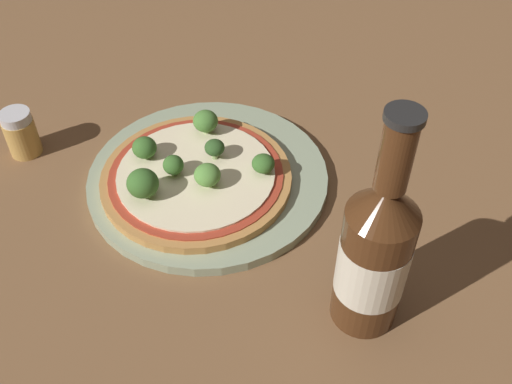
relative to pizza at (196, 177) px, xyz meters
name	(u,v)px	position (x,y,z in m)	size (l,w,h in m)	color
ground_plane	(220,184)	(0.01, 0.02, -0.02)	(3.00, 3.00, 0.00)	brown
plate	(208,178)	(0.00, 0.02, -0.01)	(0.28, 0.28, 0.01)	#93A384
pizza	(196,177)	(0.00, 0.00, 0.00)	(0.22, 0.22, 0.01)	#B77F42
broccoli_floret_0	(207,175)	(0.03, 0.00, 0.02)	(0.03, 0.03, 0.03)	#89A866
broccoli_floret_1	(143,183)	(-0.01, -0.06, 0.03)	(0.03, 0.03, 0.03)	#89A866
broccoli_floret_2	(173,165)	(-0.01, -0.02, 0.02)	(0.02, 0.02, 0.02)	#89A866
broccoli_floret_3	(215,148)	(0.00, 0.03, 0.02)	(0.02, 0.02, 0.02)	#89A866
broccoli_floret_4	(206,121)	(-0.05, 0.05, 0.02)	(0.03, 0.03, 0.03)	#89A866
broccoli_floret_5	(263,164)	(0.05, 0.06, 0.02)	(0.03, 0.03, 0.02)	#89A866
broccoli_floret_6	(144,148)	(-0.06, -0.03, 0.02)	(0.03, 0.03, 0.03)	#89A866
beer_bottle	(375,254)	(0.24, 0.01, 0.07)	(0.06, 0.06, 0.24)	#472814
pepper_shaker	(21,133)	(-0.19, -0.11, 0.01)	(0.04, 0.04, 0.06)	tan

